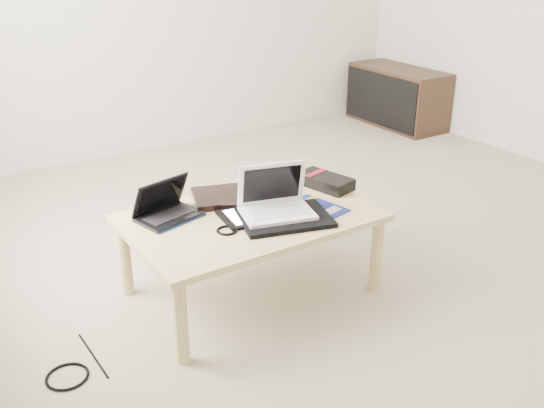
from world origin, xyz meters
TOP-DOWN VIEW (x-y plane):
  - ground at (0.00, 0.00)m, footprint 4.00×4.00m
  - coffee_table at (-0.75, -0.24)m, footprint 1.10×0.70m
  - media_cabinet at (1.77, 1.45)m, footprint 0.41×0.90m
  - book at (-0.76, -0.03)m, footprint 0.36×0.33m
  - netbook at (-1.08, -0.06)m, footprint 0.30×0.25m
  - tablet at (-0.75, -0.26)m, footprint 0.30×0.25m
  - remote at (-0.56, -0.25)m, footprint 0.07×0.20m
  - neoprene_sleeve at (-0.65, -0.37)m, footprint 0.45×0.38m
  - white_laptop at (-0.66, -0.32)m, footprint 0.35×0.29m
  - motherboard at (-0.48, -0.35)m, footprint 0.27×0.31m
  - gpu_box at (-0.27, -0.16)m, footprint 0.20×0.30m
  - cable_coil at (-0.92, -0.33)m, footprint 0.11×0.11m
  - floor_cable_coil at (-1.66, -0.39)m, footprint 0.22×0.22m
  - floor_cable_trail at (-1.54, -0.31)m, footprint 0.02×0.33m

SIDE VIEW (x-z plane):
  - ground at x=0.00m, z-range 0.00..0.00m
  - floor_cable_trail at x=-1.54m, z-range 0.00..0.01m
  - floor_cable_coil at x=-1.66m, z-range 0.00..0.01m
  - media_cabinet at x=1.77m, z-range 0.00..0.50m
  - coffee_table at x=-0.75m, z-range 0.15..0.55m
  - motherboard at x=-0.48m, z-range 0.40..0.41m
  - cable_coil at x=-0.92m, z-range 0.40..0.41m
  - tablet at x=-0.75m, z-range 0.40..0.41m
  - remote at x=-0.56m, z-range 0.40..0.42m
  - neoprene_sleeve at x=-0.65m, z-range 0.40..0.42m
  - book at x=-0.76m, z-range 0.40..0.43m
  - gpu_box at x=-0.27m, z-range 0.40..0.46m
  - netbook at x=-1.08m, z-range 0.35..0.53m
  - white_laptop at x=-0.66m, z-range 0.36..0.58m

